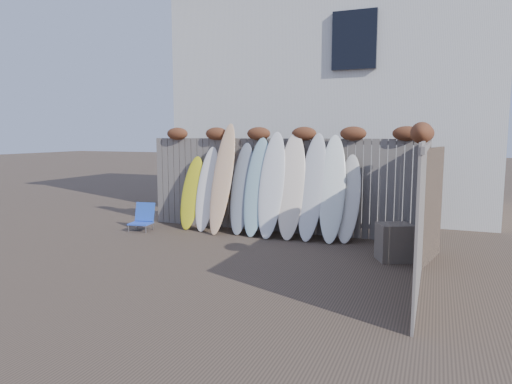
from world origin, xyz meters
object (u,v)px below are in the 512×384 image
at_px(beach_chair, 143,218).
at_px(wooden_crate, 394,242).
at_px(lattice_panel, 432,205).
at_px(surfboard_0, 192,193).

xyz_separation_m(beach_chair, wooden_crate, (5.33, -0.51, 0.03)).
distance_m(wooden_crate, lattice_panel, 0.85).
xyz_separation_m(wooden_crate, lattice_panel, (0.55, 0.18, 0.63)).
height_order(wooden_crate, lattice_panel, lattice_panel).
distance_m(beach_chair, lattice_panel, 5.93).
relative_size(beach_chair, lattice_panel, 0.32).
height_order(lattice_panel, surfboard_0, lattice_panel).
bearing_deg(lattice_panel, beach_chair, -170.73).
bearing_deg(surfboard_0, beach_chair, -142.12).
relative_size(wooden_crate, surfboard_0, 0.37).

